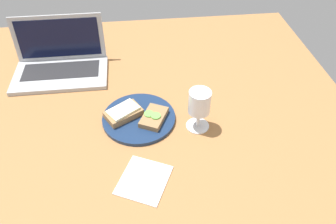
% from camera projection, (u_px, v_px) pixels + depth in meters
% --- Properties ---
extents(wooden_table, '(1.40, 1.40, 0.03)m').
position_uv_depth(wooden_table, '(152.00, 122.00, 1.10)').
color(wooden_table, '#9E6B3D').
rests_on(wooden_table, ground).
extents(plate, '(0.24, 0.24, 0.01)m').
position_uv_depth(plate, '(139.00, 119.00, 1.07)').
color(plate, navy).
rests_on(plate, wooden_table).
extents(sandwich_with_cucumber, '(0.11, 0.12, 0.02)m').
position_uv_depth(sandwich_with_cucumber, '(154.00, 117.00, 1.06)').
color(sandwich_with_cucumber, '#937047').
rests_on(sandwich_with_cucumber, plate).
extents(sandwich_with_cheese, '(0.13, 0.12, 0.03)m').
position_uv_depth(sandwich_with_cheese, '(124.00, 113.00, 1.07)').
color(sandwich_with_cheese, '#937047').
rests_on(sandwich_with_cheese, plate).
extents(wine_glass, '(0.07, 0.07, 0.14)m').
position_uv_depth(wine_glass, '(199.00, 104.00, 0.99)').
color(wine_glass, white).
rests_on(wine_glass, wooden_table).
extents(laptop, '(0.35, 0.23, 0.19)m').
position_uv_depth(laptop, '(60.00, 62.00, 1.26)').
color(laptop, '#ADAFB5').
rests_on(laptop, wooden_table).
extents(napkin, '(0.17, 0.18, 0.00)m').
position_uv_depth(napkin, '(144.00, 180.00, 0.90)').
color(napkin, white).
rests_on(napkin, wooden_table).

